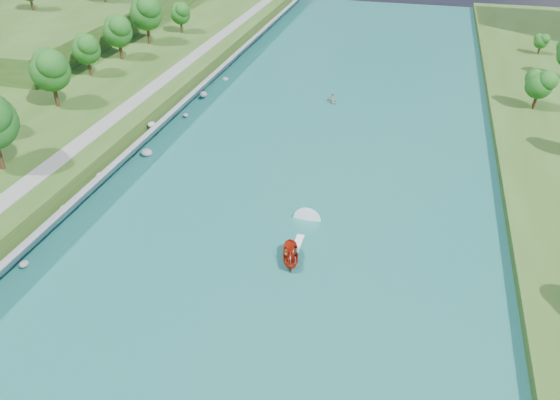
# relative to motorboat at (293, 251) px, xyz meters

# --- Properties ---
(ground) EXTENTS (260.00, 260.00, 0.00)m
(ground) POSITION_rel_motorboat_xyz_m (-3.18, -3.75, -0.91)
(ground) COLOR #2D5119
(ground) RESTS_ON ground
(river_water) EXTENTS (55.00, 240.00, 0.10)m
(river_water) POSITION_rel_motorboat_xyz_m (-3.18, 16.25, -0.86)
(river_water) COLOR #175A59
(river_water) RESTS_ON ground
(ridge_west) EXTENTS (60.00, 120.00, 9.00)m
(ridge_west) POSITION_rel_motorboat_xyz_m (-85.68, 91.25, 3.59)
(ridge_west) COLOR #2D5119
(ridge_west) RESTS_ON ground
(riprap_bank) EXTENTS (3.91, 236.00, 4.05)m
(riprap_bank) POSITION_rel_motorboat_xyz_m (-29.01, 14.86, 0.87)
(riprap_bank) COLOR slate
(riprap_bank) RESTS_ON ground
(riverside_path) EXTENTS (3.00, 200.00, 0.10)m
(riverside_path) POSITION_rel_motorboat_xyz_m (-35.68, 16.25, 2.64)
(riverside_path) COLOR gray
(riverside_path) RESTS_ON berm_west
(motorboat) EXTENTS (3.60, 19.31, 2.24)m
(motorboat) POSITION_rel_motorboat_xyz_m (0.00, 0.00, 0.00)
(motorboat) COLOR #A9220D
(motorboat) RESTS_ON river_water
(raft) EXTENTS (3.21, 3.36, 1.70)m
(raft) POSITION_rel_motorboat_xyz_m (-3.95, 47.72, -0.44)
(raft) COLOR #9B9FA4
(raft) RESTS_ON river_water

